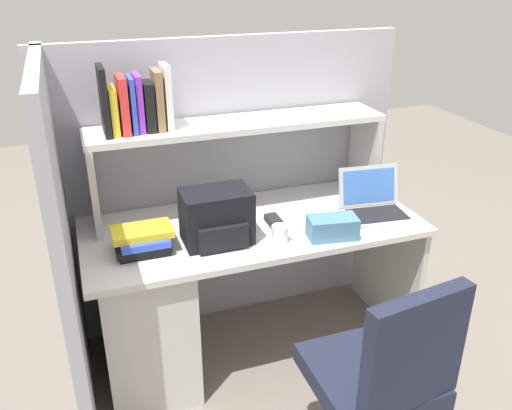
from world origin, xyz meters
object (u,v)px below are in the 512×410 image
Objects in this scene: laptop at (373,204)px; tissue_box at (332,227)px; backpack at (217,218)px; computer_mouse at (273,220)px; paper_cup at (280,234)px; office_chair at (378,396)px.

laptop is 1.53× the size of tissue_box.
backpack is 2.88× the size of computer_mouse.
tissue_box reaches higher than paper_cup.
laptop is 1.12× the size of backpack.
paper_cup is 0.37× the size of tissue_box.
tissue_box is 0.75m from office_chair.
office_chair is at bearing -78.53° from paper_cup.
backpack is at bearing -164.55° from computer_mouse.
computer_mouse is at bearing 141.75° from tissue_box.
paper_cup is (-0.04, -0.18, 0.02)m from computer_mouse.
laptop reaches higher than tissue_box.
laptop is 0.56m from paper_cup.
laptop is at bearing 1.22° from backpack.
paper_cup is 0.24m from tissue_box.
computer_mouse is (0.30, 0.08, -0.10)m from backpack.
backpack is (-0.80, -0.02, 0.07)m from laptop.
paper_cup is 0.09× the size of office_chair.
computer_mouse is at bearing 15.07° from backpack.
laptop reaches higher than computer_mouse.
computer_mouse is 0.19m from paper_cup.
backpack is 0.32× the size of office_chair.
computer_mouse is 1.29× the size of paper_cup.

